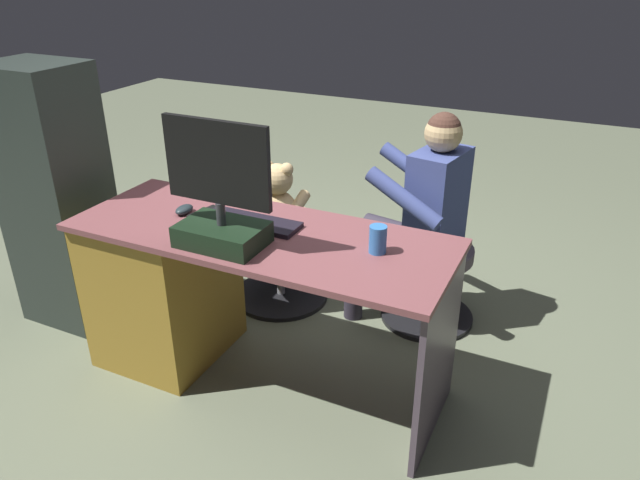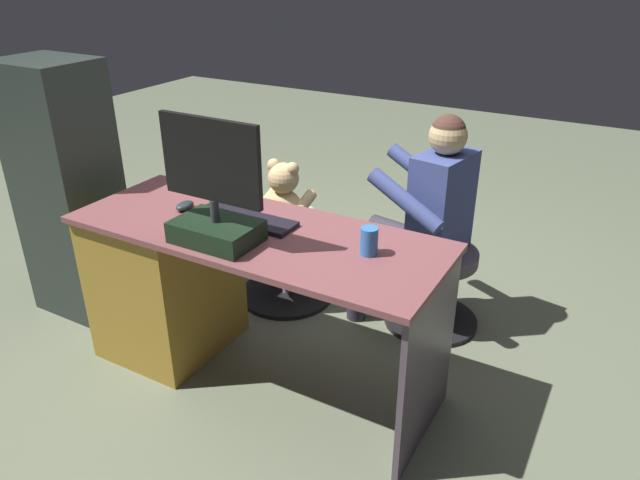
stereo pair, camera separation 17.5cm
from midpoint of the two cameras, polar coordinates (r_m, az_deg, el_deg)
The scene contains 12 objects.
ground_plane at distance 3.08m, azimuth -3.18°, elevation -8.92°, with size 10.00×10.00×0.00m, color #656D55.
desk at distance 2.81m, azimuth -14.81°, elevation -3.99°, with size 1.59×0.61×0.74m.
monitor at distance 2.28m, azimuth -11.71°, elevation 3.01°, with size 0.44×0.22×0.49m.
keyboard at distance 2.49m, azimuth -8.64°, elevation 1.72°, with size 0.42×0.14×0.02m, color black.
computer_mouse at distance 2.64m, azimuth -14.75°, elevation 2.82°, with size 0.06×0.10×0.04m, color #222E32.
cup at distance 2.21m, azimuth 3.33°, elevation 0.03°, with size 0.07×0.07×0.11m, color #3372BF.
tv_remote at distance 2.61m, azimuth -12.99°, elevation 2.52°, with size 0.04×0.15×0.02m, color black.
office_chair_teddy at distance 3.26m, azimuth -5.40°, elevation -1.77°, with size 0.52×0.52×0.42m.
teddy_bear at distance 3.13m, azimuth -5.53°, elevation 3.89°, with size 0.27×0.27×0.38m.
visitor_chair at distance 3.10m, azimuth 8.93°, elevation -3.47°, with size 0.48×0.48×0.42m.
person at distance 2.94m, azimuth 7.76°, elevation 3.25°, with size 0.57×0.54×1.10m.
equipment_rack at distance 3.25m, azimuth -25.34°, elevation 3.56°, with size 0.44×0.36×1.31m, color #272F2B.
Camera 1 is at (-1.15, 2.24, 1.77)m, focal length 33.37 mm.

